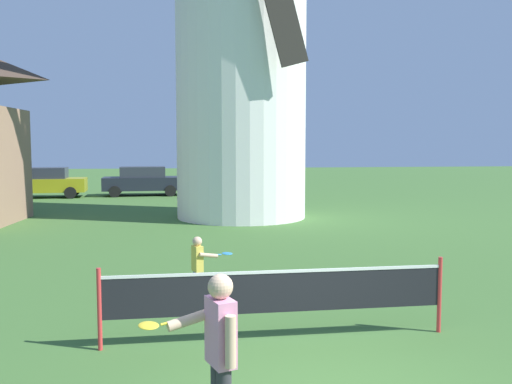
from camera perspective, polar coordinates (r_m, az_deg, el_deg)
The scene contains 7 objects.
windmill at distance 20.89m, azimuth -1.58°, elevation 17.47°, with size 10.71×5.53×15.91m.
tennis_net at distance 7.61m, azimuth 2.26°, elevation -10.44°, with size 4.82×0.06×1.10m.
player_near at distance 5.16m, azimuth -3.93°, elevation -15.83°, with size 0.91×0.50×1.54m.
player_far at distance 9.64m, azimuth -5.99°, elevation -7.48°, with size 0.75×0.36×1.12m.
parked_car_mustard at distance 30.27m, azimuth -21.46°, elevation 0.98°, with size 4.43×2.08×1.56m.
parked_car_black at distance 30.07m, azimuth -11.75°, elevation 1.19°, with size 4.28×2.00×1.56m.
parked_car_silver at distance 30.10m, azimuth -1.78°, elevation 1.29°, with size 4.11×2.23×1.56m.
Camera 1 is at (-1.65, -5.53, 2.70)m, focal length 38.19 mm.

